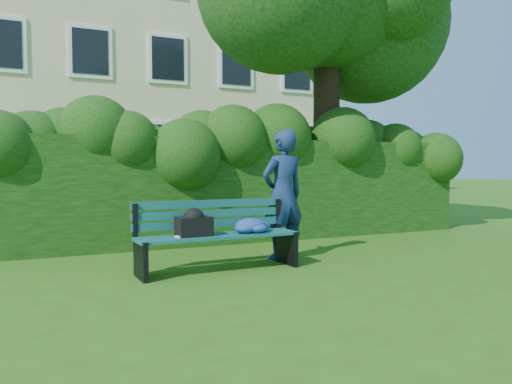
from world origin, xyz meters
name	(u,v)px	position (x,y,z in m)	size (l,w,h in m)	color
ground	(274,263)	(0.00, 0.00, 0.00)	(80.00, 80.00, 0.00)	#305814
apartment_building	(110,45)	(0.00, 13.99, 6.00)	(16.00, 8.08, 12.00)	beige
hedge	(218,191)	(0.00, 2.20, 0.90)	(10.00, 1.00, 1.80)	#0F330B
park_bench	(221,231)	(-0.84, -0.14, 0.50)	(2.10, 0.62, 0.89)	#0D4139
man_reading	(283,194)	(0.25, 0.23, 0.93)	(0.68, 0.44, 1.85)	navy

